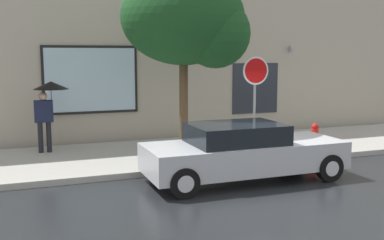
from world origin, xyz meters
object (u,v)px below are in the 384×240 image
Objects in this scene: pedestrian_with_umbrella at (48,97)px; fire_hydrant at (315,136)px; street_tree at (190,21)px; parked_car at (243,152)px; stop_sign at (255,86)px.

fire_hydrant is at bearing -15.81° from pedestrian_with_umbrella.
street_tree is at bearing 176.28° from fire_hydrant.
parked_car is at bearing -45.83° from pedestrian_with_umbrella.
street_tree reaches higher than parked_car.
parked_car is at bearing -125.63° from stop_sign.
stop_sign is at bearing -19.90° from street_tree.
parked_car is 3.87m from street_tree.
street_tree is (-3.88, 0.25, 3.26)m from fire_hydrant.
stop_sign is at bearing -25.21° from pedestrian_with_umbrella.
street_tree is at bearing 101.31° from parked_car.
fire_hydrant is 0.15× the size of street_tree.
parked_car is 2.48m from stop_sign.
street_tree is 1.84× the size of stop_sign.
street_tree reaches higher than fire_hydrant.
stop_sign is at bearing 54.37° from parked_car.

